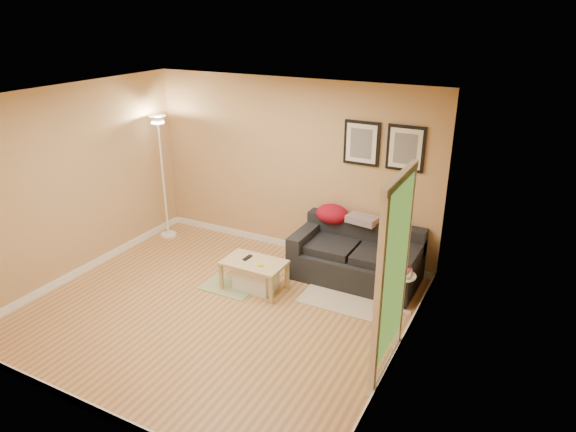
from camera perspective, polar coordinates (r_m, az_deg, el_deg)
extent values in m
plane|color=tan|center=(6.54, -7.86, -10.22)|extent=(4.50, 4.50, 0.00)
plane|color=white|center=(5.61, -9.27, 12.85)|extent=(4.50, 4.50, 0.00)
plane|color=tan|center=(7.56, 0.33, 5.40)|extent=(4.50, 0.00, 4.50)
plane|color=tan|center=(4.65, -23.04, -7.74)|extent=(4.50, 0.00, 4.50)
plane|color=tan|center=(7.44, -22.78, 3.35)|extent=(0.00, 4.00, 4.00)
plane|color=tan|center=(5.06, 12.76, -3.96)|extent=(0.00, 4.00, 4.00)
cube|color=white|center=(8.00, 0.28, -3.21)|extent=(4.50, 0.02, 0.10)
cube|color=white|center=(5.36, -20.86, -19.41)|extent=(4.50, 0.02, 0.10)
cube|color=white|center=(7.89, -21.40, -5.27)|extent=(0.02, 4.00, 0.10)
cube|color=white|center=(5.71, 11.58, -15.28)|extent=(0.02, 4.00, 0.10)
cube|color=#C2B09A|center=(6.75, 7.17, -8.99)|extent=(1.25, 0.85, 0.01)
cube|color=#668C4C|center=(6.99, -6.52, -7.80)|extent=(0.70, 0.50, 0.01)
cube|color=black|center=(6.81, -4.54, -4.65)|extent=(0.06, 0.16, 0.02)
cylinder|color=yellow|center=(6.60, -3.07, -5.47)|extent=(0.07, 0.07, 0.03)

